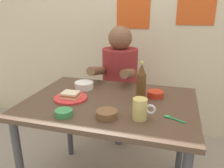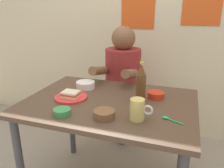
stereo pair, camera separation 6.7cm
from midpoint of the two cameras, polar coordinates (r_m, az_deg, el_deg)
wall_back at (r=2.38m, az=6.16°, el=18.31°), size 4.40×0.09×2.60m
dining_table at (r=1.52m, az=-1.81°, el=-7.53°), size 1.10×0.80×0.74m
stool at (r=2.21m, az=1.00°, el=-7.15°), size 0.34×0.34×0.45m
person_seated at (r=2.05m, az=0.99°, el=3.21°), size 0.33×0.56×0.72m
plate_orange at (r=1.53m, az=-11.66°, el=-3.54°), size 0.22×0.22×0.01m
sandwich at (r=1.52m, az=-11.72°, el=-2.67°), size 0.11×0.09×0.04m
beer_mug at (r=1.23m, az=5.60°, el=-6.33°), size 0.13×0.08×0.12m
beer_bottle at (r=1.45m, az=6.06°, el=0.14°), size 0.06×0.06×0.26m
sauce_bowl_chili at (r=1.56m, az=9.71°, el=-2.47°), size 0.11×0.11×0.04m
condiment_bowl_brown at (r=1.26m, az=-2.91°, el=-7.55°), size 0.12×0.12×0.04m
rice_bowl_white at (r=1.71m, az=-8.20°, el=-0.25°), size 0.14×0.14×0.05m
dip_bowl_green at (r=1.31m, az=-13.57°, el=-7.05°), size 0.10×0.10×0.03m
spoon at (r=1.29m, az=13.20°, el=-8.32°), size 0.12×0.06×0.01m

